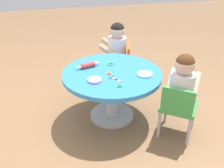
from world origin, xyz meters
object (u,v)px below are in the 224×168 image
child_chair_right (120,63)px  child_chair_left (178,107)px  craft_table (112,83)px  craft_scissors (114,78)px  rolling_pin (88,65)px  seated_child_right (117,45)px  seated_child_left (182,82)px

child_chair_right → child_chair_left: bearing=-166.2°
craft_table → craft_scissors: 0.17m
child_chair_right → rolling_pin: bearing=134.9°
seated_child_right → child_chair_left: bearing=-164.4°
child_chair_left → child_chair_right: (1.02, 0.25, 0.00)m
craft_table → craft_scissors: size_ratio=6.62×
child_chair_left → seated_child_left: seated_child_left is taller
seated_child_left → child_chair_right: 1.05m
seated_child_right → rolling_pin: (-0.46, 0.41, -0.01)m
child_chair_left → craft_scissors: 0.62m
craft_scissors → child_chair_left: bearing=-120.4°
rolling_pin → craft_scissors: bearing=-145.9°
seated_child_left → craft_scissors: seated_child_left is taller
child_chair_left → seated_child_left: bearing=-37.3°
craft_table → rolling_pin: rolling_pin is taller
child_chair_left → rolling_pin: (0.58, 0.70, 0.22)m
craft_table → craft_scissors: bearing=175.1°
child_chair_left → seated_child_right: seated_child_right is taller
craft_scissors → rolling_pin: bearing=34.1°
seated_child_left → seated_child_right: same height
child_chair_right → rolling_pin: (-0.44, 0.45, 0.22)m
child_chair_left → seated_child_right: (1.04, 0.29, 0.23)m
seated_child_left → craft_scissors: (0.26, 0.53, -0.03)m
child_chair_left → craft_scissors: child_chair_left is taller
rolling_pin → craft_scissors: (-0.28, -0.19, -0.02)m
seated_child_left → seated_child_right: size_ratio=1.00×
child_chair_left → seated_child_left: (0.03, -0.02, 0.23)m
craft_scissors → seated_child_left: bearing=-116.6°
seated_child_right → craft_scissors: (-0.74, 0.22, -0.03)m
child_chair_right → rolling_pin: rolling_pin is taller
rolling_pin → craft_scissors: rolling_pin is taller
craft_table → seated_child_right: size_ratio=1.84×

